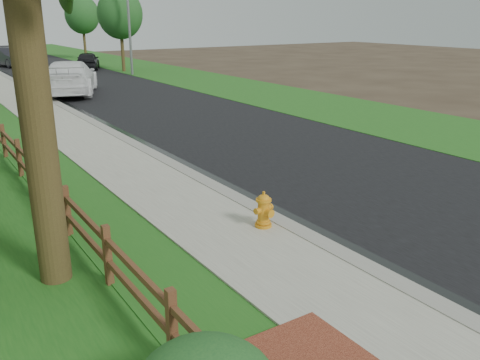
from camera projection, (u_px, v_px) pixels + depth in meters
ground at (386, 297)px, 8.20m from camera, size 120.00×120.00×0.00m
road at (68, 75)px, 38.41m from camera, size 8.00×90.00×0.02m
curb at (9, 78)px, 36.20m from camera, size 0.40×90.00×0.12m
wet_gutter at (14, 78)px, 36.40m from camera, size 0.50×90.00×0.00m
verge_far at (153, 70)px, 42.01m from camera, size 6.00×90.00×0.04m
ranch_fence at (52, 192)px, 11.22m from camera, size 0.12×16.92×1.10m
fire_hydrant at (264, 211)px, 10.59m from camera, size 0.51×0.41×0.78m
white_suv at (70, 78)px, 28.73m from camera, size 4.89×7.08×1.90m
dark_car_mid at (88, 61)px, 42.22m from camera, size 3.14×4.56×1.44m
dark_car_far at (9, 57)px, 44.35m from camera, size 2.99×5.13×1.60m
streetlight at (125, 2)px, 36.86m from camera, size 2.01×1.06×9.26m
tree_mid_right at (120, 14)px, 39.52m from camera, size 3.52×3.52×6.37m
tree_far_right at (82, 15)px, 50.58m from camera, size 3.38×3.38×6.23m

